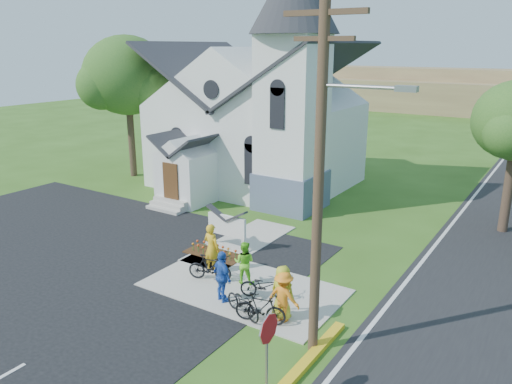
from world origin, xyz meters
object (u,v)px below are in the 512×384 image
Objects in this scene: bike_1 at (210,268)px; cyclist_3 at (284,297)px; bike_3 at (260,308)px; stop_sign at (268,340)px; bike_4 at (265,286)px; cyclist_2 at (222,277)px; cyclist_1 at (244,262)px; bike_2 at (243,303)px; utility_pole at (321,168)px; bike_0 at (218,264)px; church_sign at (227,226)px; cyclist_4 at (283,292)px; cyclist_0 at (212,248)px.

cyclist_3 reaches higher than bike_1.
bike_3 reaches higher than bike_1.
stop_sign is 7.06m from bike_1.
bike_4 is at bearing -109.92° from bike_1.
cyclist_2 is 1.93m from bike_3.
stop_sign is 5.34m from cyclist_2.
bike_2 is at bearing 105.34° from cyclist_1.
bike_1 is 1.73m from cyclist_2.
utility_pole is 5.65m from bike_2.
stop_sign is at bearing 111.23° from cyclist_1.
bike_1 reaches higher than bike_2.
stop_sign is (0.07, -2.70, -3.62)m from utility_pole.
bike_2 is (2.52, -1.96, 0.01)m from bike_0.
church_sign is 0.22× the size of utility_pole.
bike_2 is at bearing 172.20° from utility_pole.
cyclist_3 is at bearing -50.54° from bike_2.
cyclist_3 is (2.53, -1.51, 0.04)m from cyclist_1.
bike_1 is 2.85m from bike_2.
cyclist_4 is (3.60, -0.85, 0.39)m from bike_1.
church_sign is at bearing 131.88° from stop_sign.
bike_3 is at bearing 171.71° from utility_pole.
cyclist_1 is at bearing -29.99° from cyclist_3.
utility_pole is at bearing 152.51° from cyclist_4.
bike_4 is at bearing 21.84° from bike_2.
cyclist_3 is at bearing -147.68° from bike_4.
utility_pole is 7.59m from bike_0.
cyclist_3 is (3.76, -1.52, 0.41)m from bike_0.
cyclist_4 is at bearing 149.89° from utility_pole.
church_sign is 6.20m from cyclist_4.
bike_3 is (1.83, -0.48, -0.40)m from cyclist_2.
cyclist_3 is 0.82m from bike_3.
cyclist_3 reaches higher than bike_0.
stop_sign reaches higher than bike_2.
cyclist_2 reaches higher than bike_2.
bike_1 is 3.72m from cyclist_4.
cyclist_2 reaches higher than cyclist_3.
bike_1 is (0.05, -0.54, 0.07)m from bike_0.
cyclist_0 is at bearing 13.23° from bike_1.
cyclist_0 is 1.07× the size of cyclist_2.
stop_sign is at bearing -149.03° from bike_1.
bike_3 reaches higher than bike_2.
bike_0 is 2.55m from bike_4.
cyclist_0 is at bearing -18.81° from cyclist_2.
cyclist_2 is (-3.96, 3.48, -0.83)m from stop_sign.
cyclist_2 is (1.35, -1.02, 0.41)m from bike_1.
bike_3 is (1.99, -2.03, -0.30)m from cyclist_1.
bike_4 is at bearing 13.27° from bike_3.
stop_sign reaches higher than bike_1.
bike_3 is (-2.06, 0.30, -4.85)m from utility_pole.
bike_0 is (-5.35, 5.04, -1.31)m from stop_sign.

